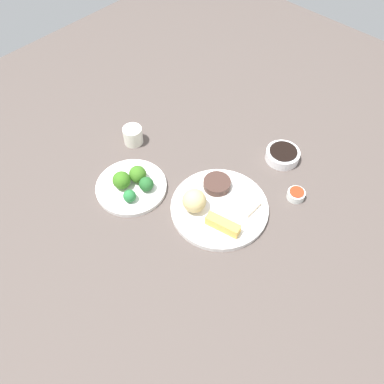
{
  "coord_description": "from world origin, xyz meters",
  "views": [
    {
      "loc": [
        -0.44,
        0.58,
        0.99
      ],
      "look_at": [
        0.04,
        0.06,
        0.06
      ],
      "focal_mm": 37.93,
      "sensor_mm": 36.0,
      "label": 1
    }
  ],
  "objects_px": {
    "teacup": "(133,135)",
    "broccoli_plate": "(131,187)",
    "main_plate": "(219,208)",
    "sauce_ramekin_sweet_and_sour": "(296,195)",
    "soy_sauce_bowl": "(282,155)"
  },
  "relations": [
    {
      "from": "teacup",
      "to": "broccoli_plate",
      "type": "bearing_deg",
      "value": 136.0
    },
    {
      "from": "main_plate",
      "to": "teacup",
      "type": "height_order",
      "value": "teacup"
    },
    {
      "from": "main_plate",
      "to": "sauce_ramekin_sweet_and_sour",
      "type": "relative_size",
      "value": 5.4
    },
    {
      "from": "broccoli_plate",
      "to": "sauce_ramekin_sweet_and_sour",
      "type": "relative_size",
      "value": 4.08
    },
    {
      "from": "main_plate",
      "to": "sauce_ramekin_sweet_and_sour",
      "type": "xyz_separation_m",
      "value": [
        -0.14,
        -0.19,
        0.0
      ]
    },
    {
      "from": "teacup",
      "to": "main_plate",
      "type": "bearing_deg",
      "value": 177.78
    },
    {
      "from": "main_plate",
      "to": "broccoli_plate",
      "type": "relative_size",
      "value": 1.32
    },
    {
      "from": "broccoli_plate",
      "to": "teacup",
      "type": "distance_m",
      "value": 0.2
    },
    {
      "from": "main_plate",
      "to": "soy_sauce_bowl",
      "type": "distance_m",
      "value": 0.29
    },
    {
      "from": "main_plate",
      "to": "teacup",
      "type": "relative_size",
      "value": 4.5
    },
    {
      "from": "main_plate",
      "to": "sauce_ramekin_sweet_and_sour",
      "type": "distance_m",
      "value": 0.23
    },
    {
      "from": "sauce_ramekin_sweet_and_sour",
      "to": "teacup",
      "type": "distance_m",
      "value": 0.55
    },
    {
      "from": "broccoli_plate",
      "to": "soy_sauce_bowl",
      "type": "relative_size",
      "value": 2.0
    },
    {
      "from": "soy_sauce_bowl",
      "to": "sauce_ramekin_sweet_and_sour",
      "type": "bearing_deg",
      "value": 140.22
    },
    {
      "from": "soy_sauce_bowl",
      "to": "sauce_ramekin_sweet_and_sour",
      "type": "distance_m",
      "value": 0.16
    }
  ]
}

